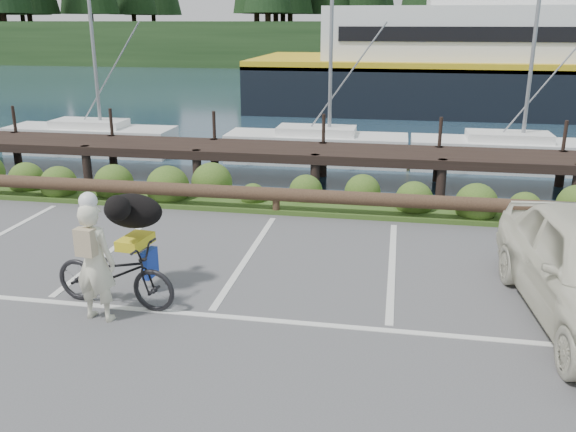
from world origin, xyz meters
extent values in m
plane|color=#4D4C4F|center=(0.00, 0.00, 0.00)|extent=(72.00, 72.00, 0.00)
plane|color=#1B3142|center=(0.00, 48.00, -1.20)|extent=(160.00, 160.00, 0.00)
cube|color=#3D5B21|center=(0.00, 5.30, 0.05)|extent=(34.00, 1.60, 0.10)
imported|color=black|center=(-1.47, -0.31, 0.52)|extent=(2.03, 0.92, 1.03)
imported|color=beige|center=(-1.53, -0.76, 0.88)|extent=(0.68, 0.49, 1.75)
ellipsoid|color=black|center=(-1.40, 0.32, 1.31)|extent=(0.57, 1.00, 0.55)
camera|label=1|loc=(2.57, -8.09, 4.11)|focal=38.00mm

